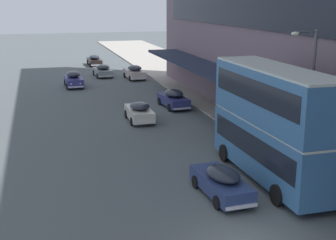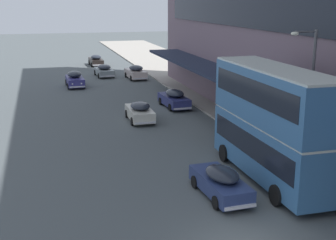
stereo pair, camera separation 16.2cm
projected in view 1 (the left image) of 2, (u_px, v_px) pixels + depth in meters
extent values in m
cube|color=teal|center=(272.00, 149.00, 24.23)|extent=(2.52, 9.68, 2.68)
cube|color=black|center=(272.00, 143.00, 24.15)|extent=(2.56, 8.91, 1.18)
cube|color=silver|center=(273.00, 123.00, 23.89)|extent=(2.42, 9.68, 0.12)
cube|color=teal|center=(275.00, 96.00, 23.54)|extent=(2.52, 9.68, 2.68)
cube|color=black|center=(275.00, 90.00, 23.46)|extent=(2.56, 8.91, 1.18)
cube|color=silver|center=(276.00, 69.00, 23.19)|extent=(2.42, 9.68, 0.12)
cube|color=black|center=(236.00, 62.00, 27.80)|extent=(1.25, 0.06, 0.36)
cylinder|color=black|center=(224.00, 153.00, 27.27)|extent=(0.25, 1.00, 1.00)
cylinder|color=black|center=(263.00, 149.00, 27.93)|extent=(0.25, 1.00, 1.00)
cylinder|color=black|center=(277.00, 195.00, 21.41)|extent=(0.25, 1.00, 1.00)
cylinder|color=black|center=(324.00, 189.00, 22.07)|extent=(0.25, 1.00, 1.00)
cube|color=black|center=(94.00, 61.00, 66.50)|extent=(1.71, 4.50, 0.74)
ellipsoid|color=#1E232D|center=(94.00, 57.00, 66.13)|extent=(1.47, 2.48, 0.61)
cube|color=silver|center=(92.00, 61.00, 68.67)|extent=(1.55, 0.15, 0.14)
cube|color=silver|center=(97.00, 65.00, 64.44)|extent=(1.55, 0.15, 0.14)
sphere|color=silver|center=(89.00, 59.00, 68.45)|extent=(0.18, 0.18, 0.18)
sphere|color=silver|center=(95.00, 59.00, 68.70)|extent=(0.18, 0.18, 0.18)
cylinder|color=black|center=(88.00, 62.00, 67.63)|extent=(0.15, 0.64, 0.64)
cylinder|color=black|center=(99.00, 62.00, 68.08)|extent=(0.15, 0.64, 0.64)
cylinder|color=black|center=(90.00, 65.00, 65.06)|extent=(0.15, 0.64, 0.64)
cylinder|color=black|center=(102.00, 64.00, 65.51)|extent=(0.15, 0.64, 0.64)
cube|color=beige|center=(139.00, 113.00, 36.27)|extent=(1.72, 4.02, 0.77)
ellipsoid|color=#1E232D|center=(140.00, 106.00, 35.92)|extent=(1.50, 2.22, 0.54)
cube|color=silver|center=(134.00, 110.00, 38.25)|extent=(1.59, 0.14, 0.14)
cube|color=silver|center=(145.00, 123.00, 34.41)|extent=(1.59, 0.14, 0.14)
sphere|color=silver|center=(129.00, 107.00, 38.03)|extent=(0.18, 0.18, 0.18)
sphere|color=silver|center=(140.00, 107.00, 38.26)|extent=(0.18, 0.18, 0.18)
cylinder|color=black|center=(126.00, 114.00, 37.29)|extent=(0.15, 0.64, 0.64)
cylinder|color=black|center=(146.00, 113.00, 37.71)|extent=(0.15, 0.64, 0.64)
cylinder|color=black|center=(132.00, 122.00, 34.97)|extent=(0.15, 0.64, 0.64)
cylinder|color=black|center=(153.00, 120.00, 35.39)|extent=(0.15, 0.64, 0.64)
cube|color=navy|center=(221.00, 184.00, 22.41)|extent=(1.82, 4.28, 0.74)
ellipsoid|color=#1E232D|center=(223.00, 174.00, 22.07)|extent=(1.53, 2.38, 0.55)
cube|color=silver|center=(203.00, 173.00, 24.44)|extent=(1.53, 0.20, 0.14)
cube|color=silver|center=(242.00, 207.00, 20.50)|extent=(1.53, 0.20, 0.14)
sphere|color=silver|center=(196.00, 170.00, 24.21)|extent=(0.18, 0.18, 0.18)
sphere|color=silver|center=(211.00, 168.00, 24.48)|extent=(0.18, 0.18, 0.18)
cylinder|color=black|center=(195.00, 182.00, 23.43)|extent=(0.17, 0.65, 0.64)
cylinder|color=black|center=(224.00, 178.00, 23.92)|extent=(0.17, 0.65, 0.64)
cylinder|color=black|center=(217.00, 203.00, 21.04)|extent=(0.17, 0.65, 0.64)
cylinder|color=black|center=(249.00, 198.00, 21.54)|extent=(0.17, 0.65, 0.64)
cube|color=beige|center=(134.00, 74.00, 55.38)|extent=(2.02, 4.24, 0.82)
ellipsoid|color=#1E232D|center=(135.00, 68.00, 55.01)|extent=(1.70, 2.36, 0.63)
cube|color=silver|center=(130.00, 73.00, 57.38)|extent=(1.69, 0.22, 0.14)
cube|color=silver|center=(139.00, 79.00, 53.50)|extent=(1.69, 0.22, 0.14)
sphere|color=silver|center=(126.00, 71.00, 57.12)|extent=(0.18, 0.18, 0.18)
sphere|color=silver|center=(134.00, 71.00, 57.43)|extent=(0.18, 0.18, 0.18)
cylinder|color=black|center=(125.00, 75.00, 56.35)|extent=(0.18, 0.65, 0.64)
cylinder|color=black|center=(139.00, 74.00, 56.91)|extent=(0.18, 0.65, 0.64)
cylinder|color=black|center=(130.00, 78.00, 54.00)|extent=(0.18, 0.65, 0.64)
cylinder|color=black|center=(145.00, 77.00, 54.56)|extent=(0.18, 0.65, 0.64)
cube|color=navy|center=(173.00, 100.00, 40.87)|extent=(1.90, 4.41, 0.79)
ellipsoid|color=#1E232D|center=(174.00, 93.00, 40.50)|extent=(1.59, 2.46, 0.64)
cube|color=silver|center=(165.00, 98.00, 42.95)|extent=(1.57, 0.21, 0.14)
cube|color=silver|center=(182.00, 108.00, 38.91)|extent=(1.57, 0.21, 0.14)
sphere|color=silver|center=(160.00, 95.00, 42.70)|extent=(0.18, 0.18, 0.18)
sphere|color=silver|center=(170.00, 95.00, 42.99)|extent=(0.18, 0.18, 0.18)
cylinder|color=black|center=(160.00, 101.00, 41.90)|extent=(0.18, 0.65, 0.64)
cylinder|color=black|center=(177.00, 100.00, 42.43)|extent=(0.18, 0.65, 0.64)
cylinder|color=black|center=(169.00, 108.00, 39.45)|extent=(0.18, 0.65, 0.64)
cylinder|color=black|center=(188.00, 106.00, 39.98)|extent=(0.18, 0.65, 0.64)
cube|color=gray|center=(103.00, 72.00, 57.11)|extent=(2.00, 4.32, 0.72)
ellipsoid|color=#1E232D|center=(103.00, 67.00, 56.76)|extent=(1.69, 2.41, 0.57)
cube|color=silver|center=(99.00, 71.00, 59.16)|extent=(1.70, 0.21, 0.14)
cube|color=silver|center=(106.00, 76.00, 55.18)|extent=(1.70, 0.21, 0.14)
sphere|color=silver|center=(96.00, 69.00, 58.91)|extent=(0.18, 0.18, 0.18)
sphere|color=silver|center=(103.00, 69.00, 59.21)|extent=(0.18, 0.18, 0.18)
cylinder|color=black|center=(94.00, 73.00, 58.11)|extent=(0.17, 0.65, 0.64)
cylinder|color=black|center=(108.00, 72.00, 58.66)|extent=(0.17, 0.65, 0.64)
cylinder|color=black|center=(97.00, 76.00, 55.70)|extent=(0.17, 0.65, 0.64)
cylinder|color=black|center=(112.00, 75.00, 56.25)|extent=(0.17, 0.65, 0.64)
cube|color=navy|center=(74.00, 81.00, 50.31)|extent=(1.79, 4.13, 0.84)
ellipsoid|color=#1E232D|center=(73.00, 74.00, 50.32)|extent=(1.54, 2.28, 0.65)
cube|color=silver|center=(76.00, 87.00, 48.44)|extent=(1.61, 0.16, 0.14)
cube|color=silver|center=(72.00, 80.00, 52.31)|extent=(1.61, 0.16, 0.14)
sphere|color=silver|center=(80.00, 84.00, 48.52)|extent=(0.18, 0.18, 0.18)
sphere|color=silver|center=(71.00, 84.00, 48.25)|extent=(0.18, 0.18, 0.18)
cylinder|color=black|center=(83.00, 86.00, 49.45)|extent=(0.16, 0.64, 0.64)
cylinder|color=black|center=(67.00, 86.00, 48.97)|extent=(0.16, 0.64, 0.64)
cylinder|color=black|center=(80.00, 82.00, 51.80)|extent=(0.16, 0.64, 0.64)
cylinder|color=black|center=(65.00, 82.00, 51.32)|extent=(0.16, 0.64, 0.64)
cylinder|color=#4C4C51|center=(311.00, 103.00, 24.53)|extent=(0.16, 0.16, 7.57)
cylinder|color=#4C4C51|center=(306.00, 32.00, 23.45)|extent=(1.20, 0.10, 0.10)
ellipsoid|color=silver|center=(295.00, 33.00, 23.31)|extent=(0.44, 0.28, 0.20)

